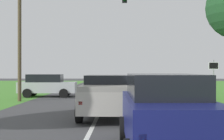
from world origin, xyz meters
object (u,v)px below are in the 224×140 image
(red_suv_near, at_px, (165,112))
(crossing_suv_far, at_px, (47,85))
(traffic_light, at_px, (49,20))
(keep_moving_sign, at_px, (213,76))
(pickup_truck_lead, at_px, (107,95))

(red_suv_near, xyz_separation_m, crossing_suv_far, (-6.74, 16.00, -0.13))
(red_suv_near, distance_m, traffic_light, 14.52)
(keep_moving_sign, bearing_deg, pickup_truck_lead, -140.50)
(traffic_light, height_order, keep_moving_sign, traffic_light)
(keep_moving_sign, height_order, crossing_suv_far, keep_moving_sign)
(pickup_truck_lead, bearing_deg, keep_moving_sign, 39.50)
(pickup_truck_lead, relative_size, traffic_light, 0.64)
(traffic_light, height_order, crossing_suv_far, traffic_light)
(pickup_truck_lead, distance_m, keep_moving_sign, 7.98)
(pickup_truck_lead, relative_size, crossing_suv_far, 1.17)
(red_suv_near, relative_size, traffic_light, 0.58)
(keep_moving_sign, bearing_deg, red_suv_near, -112.25)
(keep_moving_sign, relative_size, crossing_suv_far, 0.61)
(red_suv_near, xyz_separation_m, pickup_truck_lead, (-1.67, 5.86, -0.07))
(pickup_truck_lead, xyz_separation_m, traffic_light, (-4.11, 6.74, 4.38))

